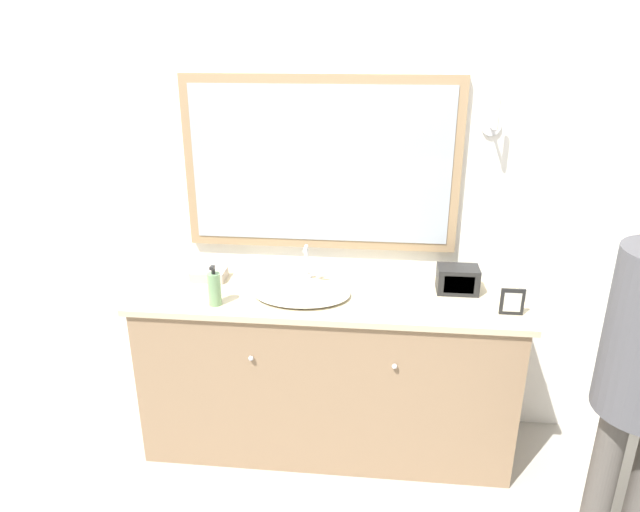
% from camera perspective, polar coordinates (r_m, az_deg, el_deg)
% --- Properties ---
extents(ground_plane, '(14.00, 14.00, 0.00)m').
position_cam_1_polar(ground_plane, '(3.02, 0.09, -21.62)').
color(ground_plane, '#9E998E').
extents(wall_back, '(8.00, 0.18, 2.55)m').
position_cam_1_polar(wall_back, '(2.92, 1.30, 5.94)').
color(wall_back, white).
rests_on(wall_back, ground_plane).
extents(vanity_counter, '(1.89, 0.56, 0.87)m').
position_cam_1_polar(vanity_counter, '(2.99, 0.72, -11.43)').
color(vanity_counter, '#937556').
rests_on(vanity_counter, ground_plane).
extents(sink_basin, '(0.47, 0.39, 0.20)m').
position_cam_1_polar(sink_basin, '(2.77, -1.82, -3.57)').
color(sink_basin, silver).
rests_on(sink_basin, vanity_counter).
extents(soap_bottle, '(0.06, 0.06, 0.20)m').
position_cam_1_polar(soap_bottle, '(2.69, -10.51, -3.22)').
color(soap_bottle, '#709966').
rests_on(soap_bottle, vanity_counter).
extents(appliance_box, '(0.20, 0.13, 0.13)m').
position_cam_1_polar(appliance_box, '(2.86, 13.60, -2.31)').
color(appliance_box, black).
rests_on(appliance_box, vanity_counter).
extents(picture_frame, '(0.11, 0.01, 0.13)m').
position_cam_1_polar(picture_frame, '(2.70, 18.66, -4.36)').
color(picture_frame, black).
rests_on(picture_frame, vanity_counter).
extents(hand_towel_near_sink, '(0.17, 0.13, 0.05)m').
position_cam_1_polar(hand_towel_near_sink, '(2.99, -11.05, -1.83)').
color(hand_towel_near_sink, '#B7A899').
rests_on(hand_towel_near_sink, vanity_counter).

